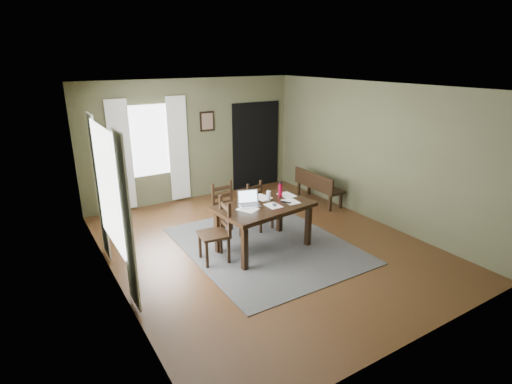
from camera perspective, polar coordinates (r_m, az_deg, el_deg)
ground at (r=7.07m, az=1.29°, el=-7.63°), size 5.00×6.00×0.01m
room_shell at (r=6.47m, az=1.41°, el=6.85°), size 5.02×6.02×2.71m
rug at (r=7.06m, az=1.29°, el=-7.55°), size 2.60×3.20×0.01m
dining_table at (r=6.66m, az=1.15°, el=-2.63°), size 1.69×1.14×0.79m
chair_end at (r=6.39m, az=-5.60°, el=-5.68°), size 0.50×0.50×1.02m
chair_back_left at (r=7.30m, az=-4.31°, el=-2.62°), size 0.43×0.43×0.97m
chair_back_right at (r=7.58m, az=0.43°, el=-2.10°), size 0.46×0.46×0.88m
bench at (r=9.00m, az=8.75°, el=1.05°), size 0.41×1.27×0.72m
laptop at (r=6.60m, az=-1.04°, el=-1.35°), size 0.42×0.37×0.24m
computer_mouse at (r=6.59m, az=2.64°, el=-1.84°), size 0.07×0.10×0.03m
tv_remote at (r=6.73m, az=4.32°, el=-1.46°), size 0.13×0.17×0.02m
drinking_glass at (r=6.81m, az=1.81°, el=-0.52°), size 0.09×0.09×0.17m
water_bottle at (r=6.99m, az=3.50°, el=0.34°), size 0.09×0.09×0.27m
paper_a at (r=6.43m, az=-1.23°, el=-2.48°), size 0.35×0.39×0.00m
paper_b at (r=6.80m, az=5.01°, el=-1.35°), size 0.23×0.30×0.00m
paper_c at (r=6.96m, az=0.81°, el=-0.77°), size 0.32×0.38×0.00m
paper_d at (r=7.10m, az=4.43°, el=-0.43°), size 0.24×0.31×0.00m
paper_e at (r=6.59m, az=2.47°, el=-1.96°), size 0.22×0.29×0.00m
window_left at (r=5.84m, az=-20.54°, el=0.71°), size 0.01×1.30×1.70m
window_back at (r=8.79m, az=-14.98°, el=7.09°), size 1.00×0.01×1.50m
curtain_left_near at (r=5.17m, az=-17.99°, el=-4.27°), size 0.03×0.48×2.30m
curtain_left_far at (r=6.69m, az=-21.53°, el=0.57°), size 0.03×0.48×2.30m
curtain_back_left at (r=8.66m, az=-18.70°, el=4.87°), size 0.44×0.03×2.30m
curtain_back_right at (r=9.01m, az=-11.02°, el=6.03°), size 0.44×0.03×2.30m
framed_picture at (r=9.21m, az=-7.00°, el=10.00°), size 0.34×0.03×0.44m
doorway_back at (r=9.94m, az=-0.00°, el=6.69°), size 1.30×0.03×2.10m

